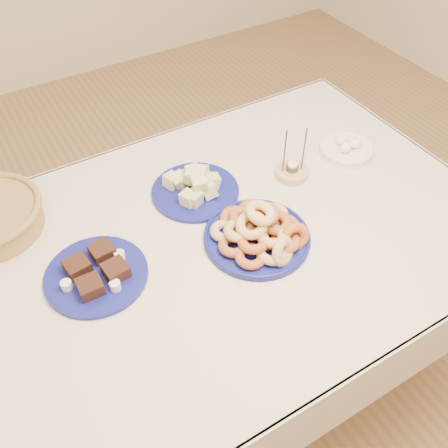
{
  "coord_description": "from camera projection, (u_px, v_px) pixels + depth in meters",
  "views": [
    {
      "loc": [
        -0.49,
        -0.87,
        1.84
      ],
      "look_at": [
        0.0,
        -0.05,
        0.85
      ],
      "focal_mm": 40.0,
      "sensor_mm": 36.0,
      "label": 1
    }
  ],
  "objects": [
    {
      "name": "ground",
      "position": [
        218.0,
        362.0,
        2.01
      ],
      "size": [
        5.0,
        5.0,
        0.0
      ],
      "primitive_type": "plane",
      "color": "olive",
      "rests_on": "ground"
    },
    {
      "name": "dining_table",
      "position": [
        216.0,
        260.0,
        1.55
      ],
      "size": [
        1.71,
        1.11,
        0.75
      ],
      "color": "brown",
      "rests_on": "ground"
    },
    {
      "name": "donut_platter",
      "position": [
        259.0,
        233.0,
        1.44
      ],
      "size": [
        0.39,
        0.39,
        0.14
      ],
      "rotation": [
        0.0,
        0.0,
        0.28
      ],
      "color": "navy",
      "rests_on": "dining_table"
    },
    {
      "name": "melon_plate",
      "position": [
        195.0,
        187.0,
        1.59
      ],
      "size": [
        0.37,
        0.37,
        0.1
      ],
      "rotation": [
        0.0,
        0.0,
        -0.4
      ],
      "color": "navy",
      "rests_on": "dining_table"
    },
    {
      "name": "brownie_plate",
      "position": [
        97.0,
        273.0,
        1.36
      ],
      "size": [
        0.37,
        0.37,
        0.05
      ],
      "rotation": [
        0.0,
        0.0,
        0.36
      ],
      "color": "navy",
      "rests_on": "dining_table"
    },
    {
      "name": "candle_holder",
      "position": [
        292.0,
        172.0,
        1.66
      ],
      "size": [
        0.14,
        0.14,
        0.19
      ],
      "rotation": [
        0.0,
        0.0,
        -0.34
      ],
      "color": "tan",
      "rests_on": "dining_table"
    },
    {
      "name": "egg_bowl",
      "position": [
        346.0,
        148.0,
        1.74
      ],
      "size": [
        0.23,
        0.23,
        0.06
      ],
      "rotation": [
        0.0,
        0.0,
        0.27
      ],
      "color": "white",
      "rests_on": "dining_table"
    }
  ]
}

